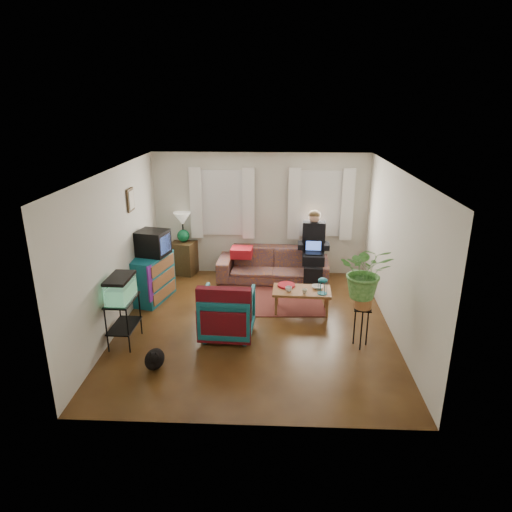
{
  "coord_description": "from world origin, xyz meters",
  "views": [
    {
      "loc": [
        0.33,
        -6.9,
        3.64
      ],
      "look_at": [
        0.0,
        0.4,
        1.1
      ],
      "focal_mm": 32.0,
      "sensor_mm": 36.0,
      "label": 1
    }
  ],
  "objects_px": {
    "side_table": "(185,257)",
    "dresser": "(152,278)",
    "aquarium_stand": "(124,321)",
    "coffee_table": "(301,301)",
    "plant_stand": "(361,327)",
    "sofa": "(273,260)",
    "armchair": "(228,311)"
  },
  "relations": [
    {
      "from": "sofa",
      "to": "plant_stand",
      "type": "height_order",
      "value": "sofa"
    },
    {
      "from": "sofa",
      "to": "side_table",
      "type": "distance_m",
      "value": 1.96
    },
    {
      "from": "plant_stand",
      "to": "aquarium_stand",
      "type": "bearing_deg",
      "value": -179.19
    },
    {
      "from": "sofa",
      "to": "side_table",
      "type": "relative_size",
      "value": 3.19
    },
    {
      "from": "side_table",
      "to": "armchair",
      "type": "relative_size",
      "value": 0.85
    },
    {
      "from": "sofa",
      "to": "aquarium_stand",
      "type": "relative_size",
      "value": 3.1
    },
    {
      "from": "sofa",
      "to": "dresser",
      "type": "distance_m",
      "value": 2.52
    },
    {
      "from": "armchair",
      "to": "plant_stand",
      "type": "relative_size",
      "value": 1.27
    },
    {
      "from": "aquarium_stand",
      "to": "plant_stand",
      "type": "distance_m",
      "value": 3.66
    },
    {
      "from": "side_table",
      "to": "coffee_table",
      "type": "height_order",
      "value": "side_table"
    },
    {
      "from": "dresser",
      "to": "armchair",
      "type": "relative_size",
      "value": 1.15
    },
    {
      "from": "coffee_table",
      "to": "plant_stand",
      "type": "distance_m",
      "value": 1.46
    },
    {
      "from": "dresser",
      "to": "sofa",
      "type": "bearing_deg",
      "value": 39.69
    },
    {
      "from": "dresser",
      "to": "aquarium_stand",
      "type": "height_order",
      "value": "dresser"
    },
    {
      "from": "aquarium_stand",
      "to": "plant_stand",
      "type": "relative_size",
      "value": 1.12
    },
    {
      "from": "dresser",
      "to": "plant_stand",
      "type": "height_order",
      "value": "dresser"
    },
    {
      "from": "plant_stand",
      "to": "armchair",
      "type": "bearing_deg",
      "value": 172.16
    },
    {
      "from": "side_table",
      "to": "armchair",
      "type": "distance_m",
      "value": 2.97
    },
    {
      "from": "side_table",
      "to": "aquarium_stand",
      "type": "relative_size",
      "value": 0.97
    },
    {
      "from": "armchair",
      "to": "coffee_table",
      "type": "height_order",
      "value": "armchair"
    },
    {
      "from": "sofa",
      "to": "aquarium_stand",
      "type": "height_order",
      "value": "sofa"
    },
    {
      "from": "side_table",
      "to": "aquarium_stand",
      "type": "bearing_deg",
      "value": -96.56
    },
    {
      "from": "aquarium_stand",
      "to": "sofa",
      "type": "bearing_deg",
      "value": 51.47
    },
    {
      "from": "sofa",
      "to": "dresser",
      "type": "height_order",
      "value": "sofa"
    },
    {
      "from": "coffee_table",
      "to": "plant_stand",
      "type": "xyz_separation_m",
      "value": [
        0.85,
        -1.18,
        0.12
      ]
    },
    {
      "from": "sofa",
      "to": "dresser",
      "type": "bearing_deg",
      "value": -151.7
    },
    {
      "from": "side_table",
      "to": "dresser",
      "type": "xyz_separation_m",
      "value": [
        -0.34,
        -1.41,
        0.08
      ]
    },
    {
      "from": "side_table",
      "to": "dresser",
      "type": "distance_m",
      "value": 1.46
    },
    {
      "from": "dresser",
      "to": "aquarium_stand",
      "type": "xyz_separation_m",
      "value": [
        -0.01,
        -1.63,
        -0.07
      ]
    },
    {
      "from": "aquarium_stand",
      "to": "plant_stand",
      "type": "xyz_separation_m",
      "value": [
        3.65,
        0.05,
        -0.04
      ]
    },
    {
      "from": "aquarium_stand",
      "to": "dresser",
      "type": "bearing_deg",
      "value": 91.09
    },
    {
      "from": "side_table",
      "to": "plant_stand",
      "type": "height_order",
      "value": "side_table"
    }
  ]
}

